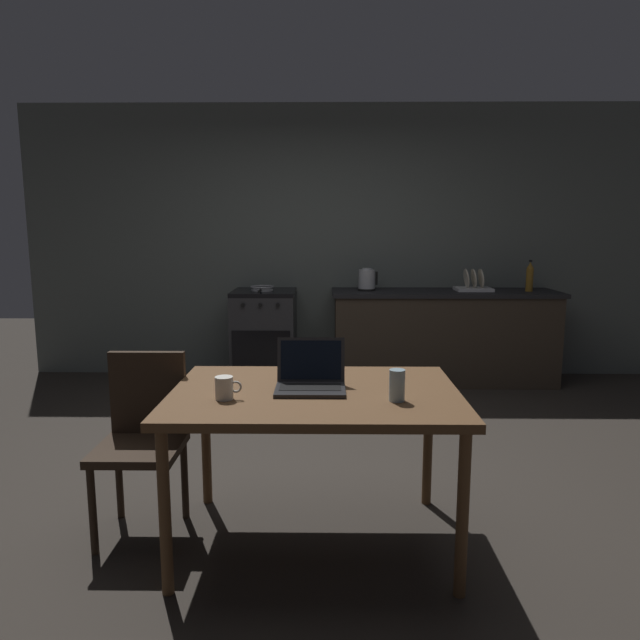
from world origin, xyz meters
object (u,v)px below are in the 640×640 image
object	(u,v)px
bottle	(530,277)
frying_pan	(262,288)
laptop	(310,380)
stove_oven	(265,336)
dish_rack	(473,286)
dining_table	(315,405)
electric_kettle	(367,280)
coffee_mug	(225,388)
chair	(143,431)
drinking_glass	(397,385)

from	to	relation	value
bottle	frying_pan	xyz separation A→B (m)	(-2.55, 0.02, -0.12)
laptop	frying_pan	size ratio (longest dim) A/B	0.80
stove_oven	dish_rack	bearing A→B (deg)	0.07
dining_table	stove_oven	bearing A→B (deg)	100.71
dining_table	electric_kettle	world-z (taller)	electric_kettle
bottle	coffee_mug	xyz separation A→B (m)	(-2.37, -3.03, -0.23)
chair	bottle	xyz separation A→B (m)	(2.83, 2.75, 0.53)
electric_kettle	dish_rack	bearing A→B (deg)	0.00
stove_oven	drinking_glass	xyz separation A→B (m)	(0.91, -3.09, 0.38)
chair	frying_pan	xyz separation A→B (m)	(0.28, 2.77, 0.41)
coffee_mug	drinking_glass	world-z (taller)	drinking_glass
laptop	electric_kettle	distance (m)	2.96
chair	bottle	distance (m)	3.98
electric_kettle	coffee_mug	distance (m)	3.19
stove_oven	dish_rack	xyz separation A→B (m)	(2.02, 0.00, 0.50)
bottle	drinking_glass	distance (m)	3.45
drinking_glass	frying_pan	bearing A→B (deg)	106.83
frying_pan	chair	bearing A→B (deg)	-95.78
electric_kettle	bottle	bearing A→B (deg)	-1.86
chair	frying_pan	bearing A→B (deg)	64.57
dining_table	drinking_glass	world-z (taller)	drinking_glass
stove_oven	bottle	size ratio (longest dim) A/B	3.01
laptop	frying_pan	bearing A→B (deg)	114.44
drinking_glass	laptop	bearing A→B (deg)	155.33
electric_kettle	bottle	size ratio (longest dim) A/B	0.73
bottle	dining_table	bearing A→B (deg)	-124.40
dining_table	coffee_mug	bearing A→B (deg)	-160.22
chair	laptop	xyz separation A→B (m)	(0.83, -0.12, 0.29)
laptop	bottle	world-z (taller)	bottle
dish_rack	frying_pan	bearing A→B (deg)	-179.16
frying_pan	dish_rack	bearing A→B (deg)	0.84
chair	frying_pan	distance (m)	2.82
drinking_glass	electric_kettle	bearing A→B (deg)	88.51
coffee_mug	stove_oven	bearing A→B (deg)	93.04
electric_kettle	frying_pan	world-z (taller)	electric_kettle
coffee_mug	drinking_glass	distance (m)	0.75
laptop	frying_pan	world-z (taller)	laptop
frying_pan	dish_rack	xyz separation A→B (m)	(2.03, 0.03, 0.02)
drinking_glass	dish_rack	world-z (taller)	dish_rack
drinking_glass	dish_rack	xyz separation A→B (m)	(1.10, 3.09, 0.12)
frying_pan	bottle	bearing A→B (deg)	-0.46
laptop	coffee_mug	size ratio (longest dim) A/B	2.72
laptop	stove_oven	bearing A→B (deg)	114.07
chair	dish_rack	world-z (taller)	dish_rack
laptop	dish_rack	xyz separation A→B (m)	(1.48, 2.92, 0.14)
stove_oven	laptop	world-z (taller)	laptop
coffee_mug	electric_kettle	bearing A→B (deg)	74.92
dish_rack	coffee_mug	bearing A→B (deg)	-121.04
chair	dish_rack	distance (m)	3.66
laptop	chair	bearing A→B (deg)	-174.20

